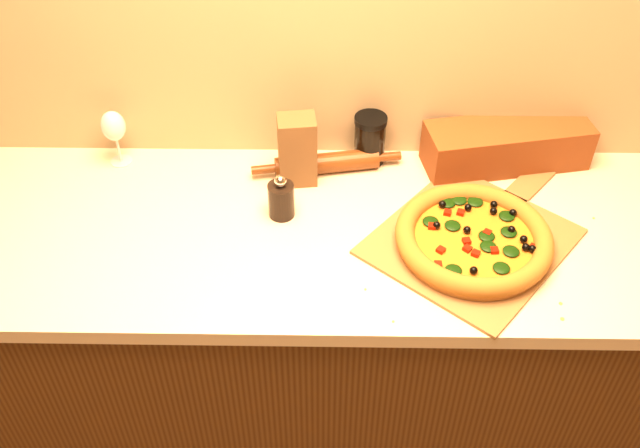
{
  "coord_description": "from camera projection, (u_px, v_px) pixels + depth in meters",
  "views": [
    {
      "loc": [
        -0.01,
        0.12,
        2.12
      ],
      "look_at": [
        -0.03,
        1.38,
        0.96
      ],
      "focal_mm": 40.0,
      "sensor_mm": 36.0,
      "label": 1
    }
  ],
  "objects": [
    {
      "name": "wine_glass",
      "position": [
        113.0,
        127.0,
        1.91
      ],
      "size": [
        0.07,
        0.07,
        0.16
      ],
      "color": "silver",
      "rests_on": "countertop"
    },
    {
      "name": "pizza",
      "position": [
        473.0,
        238.0,
        1.71
      ],
      "size": [
        0.38,
        0.38,
        0.05
      ],
      "color": "#AD652B",
      "rests_on": "pizza_peel"
    },
    {
      "name": "countertop",
      "position": [
        331.0,
        234.0,
        1.8
      ],
      "size": [
        2.84,
        0.68,
        0.04
      ],
      "primitive_type": "cube",
      "color": "beige",
      "rests_on": "cabinet"
    },
    {
      "name": "pizza_peel",
      "position": [
        474.0,
        237.0,
        1.76
      ],
      "size": [
        0.6,
        0.61,
        0.01
      ],
      "rotation": [
        0.0,
        0.0,
        -0.7
      ],
      "color": "brown",
      "rests_on": "countertop"
    },
    {
      "name": "pepper_grinder",
      "position": [
        281.0,
        199.0,
        1.79
      ],
      "size": [
        0.07,
        0.07,
        0.13
      ],
      "color": "black",
      "rests_on": "countertop"
    },
    {
      "name": "rolling_pin",
      "position": [
        327.0,
        163.0,
        1.94
      ],
      "size": [
        0.41,
        0.11,
        0.06
      ],
      "rotation": [
        0.0,
        0.0,
        0.18
      ],
      "color": "#56250E",
      "rests_on": "countertop"
    },
    {
      "name": "paper_bag",
      "position": [
        297.0,
        150.0,
        1.86
      ],
      "size": [
        0.11,
        0.09,
        0.2
      ],
      "primitive_type": "cube",
      "rotation": [
        0.0,
        0.0,
        0.13
      ],
      "color": "brown",
      "rests_on": "countertop"
    },
    {
      "name": "bread_bag",
      "position": [
        507.0,
        145.0,
        1.94
      ],
      "size": [
        0.46,
        0.23,
        0.12
      ],
      "primitive_type": "cube",
      "rotation": [
        0.0,
        0.0,
        0.19
      ],
      "color": "brown",
      "rests_on": "countertop"
    },
    {
      "name": "cabinet",
      "position": [
        329.0,
        344.0,
        2.11
      ],
      "size": [
        2.8,
        0.65,
        0.86
      ],
      "primitive_type": "cube",
      "color": "#40220D",
      "rests_on": "ground"
    },
    {
      "name": "dark_jar",
      "position": [
        370.0,
        139.0,
        1.94
      ],
      "size": [
        0.09,
        0.09,
        0.14
      ],
      "color": "black",
      "rests_on": "countertop"
    }
  ]
}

